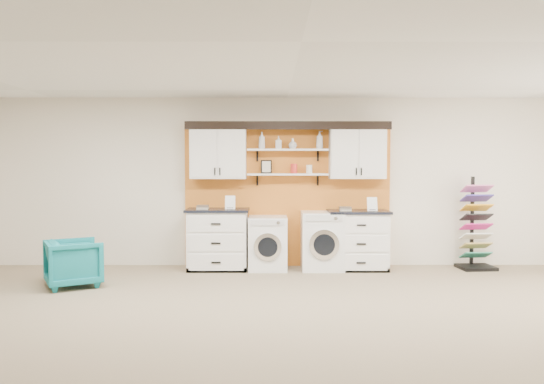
{
  "coord_description": "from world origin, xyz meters",
  "views": [
    {
      "loc": [
        -0.28,
        -4.84,
        1.69
      ],
      "look_at": [
        -0.26,
        2.3,
        1.32
      ],
      "focal_mm": 35.0,
      "sensor_mm": 36.0,
      "label": 1
    }
  ],
  "objects_px": {
    "sample_rack": "(476,239)",
    "armchair": "(74,263)",
    "base_cabinet_left": "(218,239)",
    "dryer": "(322,241)",
    "base_cabinet_right": "(358,240)",
    "washer": "(268,243)"
  },
  "relations": [
    {
      "from": "base_cabinet_right",
      "to": "armchair",
      "type": "distance_m",
      "value": 4.31
    },
    {
      "from": "dryer",
      "to": "base_cabinet_left",
      "type": "bearing_deg",
      "value": 179.89
    },
    {
      "from": "base_cabinet_right",
      "to": "armchair",
      "type": "bearing_deg",
      "value": -164.02
    },
    {
      "from": "washer",
      "to": "dryer",
      "type": "bearing_deg",
      "value": -0.0
    },
    {
      "from": "base_cabinet_left",
      "to": "armchair",
      "type": "relative_size",
      "value": 1.4
    },
    {
      "from": "sample_rack",
      "to": "armchair",
      "type": "xyz_separation_m",
      "value": [
        -6.06,
        -1.22,
        -0.17
      ]
    },
    {
      "from": "base_cabinet_right",
      "to": "armchair",
      "type": "height_order",
      "value": "base_cabinet_right"
    },
    {
      "from": "base_cabinet_left",
      "to": "base_cabinet_right",
      "type": "xyz_separation_m",
      "value": [
        2.26,
        0.0,
        -0.01
      ]
    },
    {
      "from": "base_cabinet_left",
      "to": "sample_rack",
      "type": "xyz_separation_m",
      "value": [
        4.17,
        0.03,
        0.0
      ]
    },
    {
      "from": "dryer",
      "to": "sample_rack",
      "type": "distance_m",
      "value": 2.5
    },
    {
      "from": "base_cabinet_left",
      "to": "armchair",
      "type": "bearing_deg",
      "value": -147.81
    },
    {
      "from": "base_cabinet_left",
      "to": "washer",
      "type": "bearing_deg",
      "value": -0.24
    },
    {
      "from": "washer",
      "to": "sample_rack",
      "type": "distance_m",
      "value": 3.37
    },
    {
      "from": "base_cabinet_right",
      "to": "dryer",
      "type": "relative_size",
      "value": 1.05
    },
    {
      "from": "washer",
      "to": "armchair",
      "type": "height_order",
      "value": "washer"
    },
    {
      "from": "dryer",
      "to": "armchair",
      "type": "distance_m",
      "value": 3.76
    },
    {
      "from": "base_cabinet_left",
      "to": "armchair",
      "type": "xyz_separation_m",
      "value": [
        -1.89,
        -1.19,
        -0.16
      ]
    },
    {
      "from": "washer",
      "to": "dryer",
      "type": "height_order",
      "value": "dryer"
    },
    {
      "from": "base_cabinet_right",
      "to": "washer",
      "type": "relative_size",
      "value": 1.14
    },
    {
      "from": "base_cabinet_left",
      "to": "washer",
      "type": "distance_m",
      "value": 0.81
    },
    {
      "from": "dryer",
      "to": "armchair",
      "type": "height_order",
      "value": "dryer"
    },
    {
      "from": "base_cabinet_left",
      "to": "dryer",
      "type": "relative_size",
      "value": 1.08
    }
  ]
}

